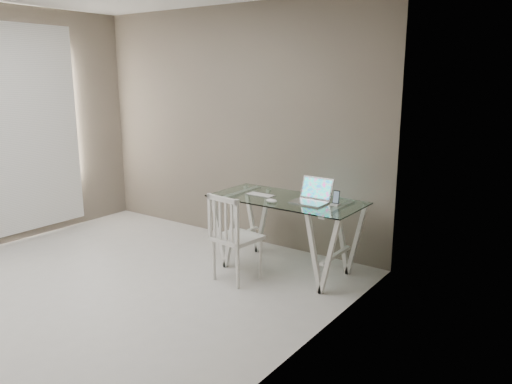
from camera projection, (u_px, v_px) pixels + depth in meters
room at (56, 101)px, 4.02m from camera, size 4.50×4.52×2.71m
desk at (286, 234)px, 4.95m from camera, size 1.50×0.70×0.75m
chair at (232, 234)px, 4.66m from camera, size 0.43×0.43×0.85m
laptop at (312, 196)px, 4.73m from camera, size 0.33×0.30×0.22m
keyboard at (260, 195)px, 5.00m from camera, size 0.30×0.13×0.01m
mouse at (272, 201)px, 4.71m from camera, size 0.12×0.07×0.04m
phone_dock at (336, 201)px, 4.61m from camera, size 0.08×0.08×0.14m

